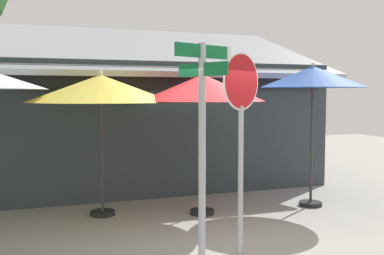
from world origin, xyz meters
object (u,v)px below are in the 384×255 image
object	(u,v)px
patio_umbrella_mustard_center	(101,89)
patio_umbrella_royal_blue_far_right	(313,78)
stop_sign	(241,115)
patio_umbrella_crimson_right	(202,89)
street_sign_post	(202,132)

from	to	relation	value
patio_umbrella_mustard_center	patio_umbrella_royal_blue_far_right	world-z (taller)	patio_umbrella_royal_blue_far_right
patio_umbrella_mustard_center	patio_umbrella_royal_blue_far_right	distance (m)	4.01
stop_sign	patio_umbrella_crimson_right	size ratio (longest dim) A/B	1.05
stop_sign	patio_umbrella_mustard_center	size ratio (longest dim) A/B	1.05
patio_umbrella_mustard_center	stop_sign	bearing A→B (deg)	-60.81
stop_sign	patio_umbrella_royal_blue_far_right	xyz separation A→B (m)	(2.47, 1.98, 0.58)
street_sign_post	patio_umbrella_crimson_right	size ratio (longest dim) A/B	1.07
street_sign_post	patio_umbrella_mustard_center	xyz separation A→B (m)	(-0.78, 3.01, 0.55)
stop_sign	patio_umbrella_crimson_right	bearing A→B (deg)	83.22
street_sign_post	patio_umbrella_crimson_right	distance (m)	2.72
street_sign_post	patio_umbrella_royal_blue_far_right	size ratio (longest dim) A/B	1.00
patio_umbrella_royal_blue_far_right	stop_sign	bearing A→B (deg)	-141.33
stop_sign	patio_umbrella_royal_blue_far_right	bearing A→B (deg)	38.67
stop_sign	patio_umbrella_royal_blue_far_right	size ratio (longest dim) A/B	0.98
street_sign_post	patio_umbrella_crimson_right	world-z (taller)	street_sign_post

